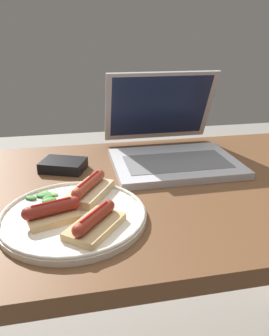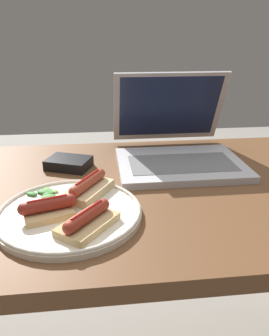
% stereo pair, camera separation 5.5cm
% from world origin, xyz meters
% --- Properties ---
extents(desk, '(1.46, 0.65, 0.74)m').
position_xyz_m(desk, '(0.00, 0.00, 0.65)').
color(desk, brown).
rests_on(desk, ground_plane).
extents(laptop, '(0.33, 0.34, 0.23)m').
position_xyz_m(laptop, '(0.10, 0.14, 0.79)').
color(laptop, '#B7B7BC').
rests_on(laptop, desk).
extents(plate, '(0.28, 0.28, 0.02)m').
position_xyz_m(plate, '(-0.17, -0.13, 0.75)').
color(plate, silver).
rests_on(plate, desk).
extents(sausage_toast_left, '(0.11, 0.09, 0.04)m').
position_xyz_m(sausage_toast_left, '(-0.21, -0.14, 0.77)').
color(sausage_toast_left, tan).
rests_on(sausage_toast_left, plate).
extents(sausage_toast_middle, '(0.11, 0.13, 0.04)m').
position_xyz_m(sausage_toast_middle, '(-0.13, -0.06, 0.77)').
color(sausage_toast_middle, '#D6B784').
rests_on(sausage_toast_middle, plate).
extents(sausage_toast_right, '(0.12, 0.13, 0.04)m').
position_xyz_m(sausage_toast_right, '(-0.13, -0.19, 0.77)').
color(sausage_toast_right, tan).
rests_on(sausage_toast_right, plate).
extents(salad_pile, '(0.07, 0.07, 0.01)m').
position_xyz_m(salad_pile, '(-0.23, -0.05, 0.76)').
color(salad_pile, '#387A33').
rests_on(salad_pile, plate).
extents(external_drive, '(0.13, 0.11, 0.03)m').
position_xyz_m(external_drive, '(-0.19, 0.13, 0.76)').
color(external_drive, black).
rests_on(external_drive, desk).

